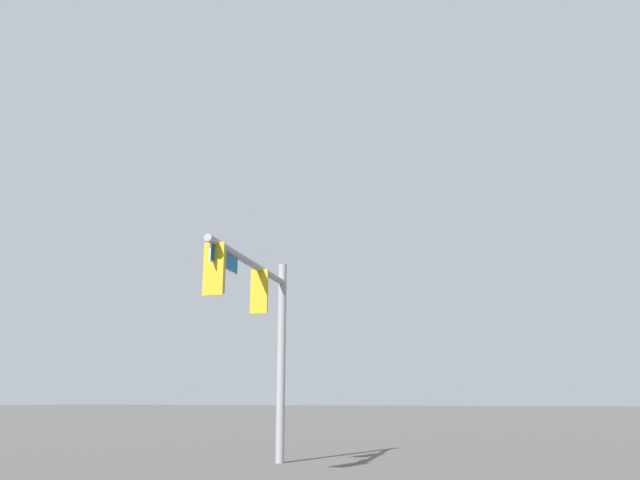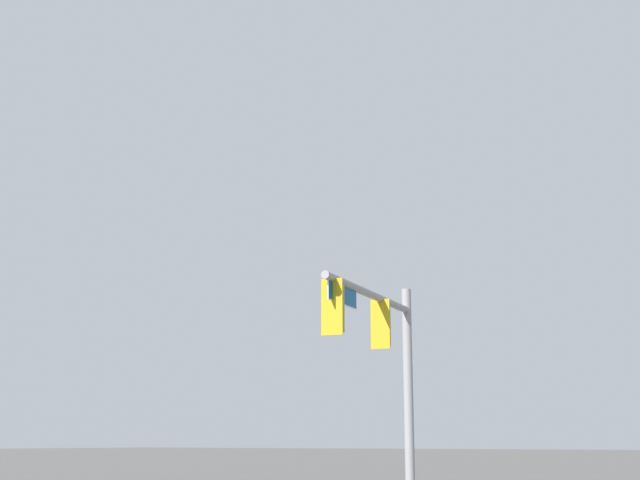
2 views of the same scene
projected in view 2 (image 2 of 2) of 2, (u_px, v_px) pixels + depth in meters
The scene contains 1 object.
signal_pole_near at pixel (384, 349), 23.25m from camera, with size 6.09×1.33×6.19m.
Camera 2 is at (13.75, 2.56, 1.94)m, focal length 50.00 mm.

